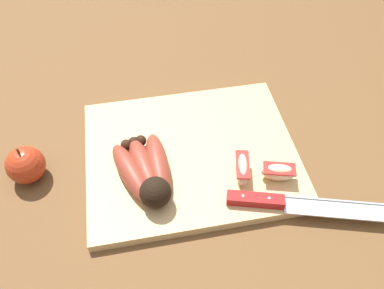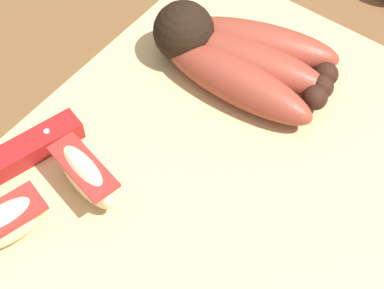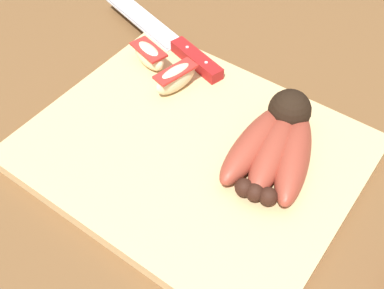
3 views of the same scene
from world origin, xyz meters
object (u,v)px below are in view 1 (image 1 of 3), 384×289
(banana_bunch, at_px, (146,172))
(whole_apple, at_px, (26,165))
(chefs_knife, at_px, (283,203))
(apple_wedge_middle, at_px, (279,172))
(apple_wedge_near, at_px, (242,168))

(banana_bunch, xyz_separation_m, whole_apple, (0.22, -0.06, -0.01))
(whole_apple, bearing_deg, chefs_knife, 160.32)
(apple_wedge_middle, distance_m, whole_apple, 0.47)
(chefs_knife, bearing_deg, apple_wedge_middle, -98.59)
(apple_wedge_near, bearing_deg, banana_bunch, -7.69)
(apple_wedge_near, xyz_separation_m, whole_apple, (0.39, -0.08, -0.01))
(banana_bunch, distance_m, apple_wedge_middle, 0.24)
(banana_bunch, bearing_deg, apple_wedge_near, 172.31)
(apple_wedge_middle, height_order, whole_apple, whole_apple)
(chefs_knife, xyz_separation_m, whole_apple, (0.44, -0.16, 0.01))
(apple_wedge_near, xyz_separation_m, apple_wedge_middle, (-0.06, 0.02, -0.00))
(banana_bunch, xyz_separation_m, chefs_knife, (-0.23, 0.10, -0.01))
(apple_wedge_near, height_order, apple_wedge_middle, apple_wedge_near)
(banana_bunch, relative_size, whole_apple, 2.02)
(banana_bunch, distance_m, whole_apple, 0.23)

